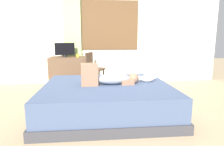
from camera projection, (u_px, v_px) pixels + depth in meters
The scene contains 10 objects.
ground_plane at pixel (110, 113), 3.17m from camera, with size 16.00×16.00×0.00m, color tan.
back_wall_with_window at pixel (103, 29), 5.22m from camera, with size 6.40×0.14×2.90m.
bed at pixel (107, 99), 3.17m from camera, with size 2.05×1.76×0.47m.
person_lying at pixel (107, 77), 3.12m from camera, with size 0.94×0.32×0.34m.
cat at pixel (147, 78), 3.29m from camera, with size 0.35×0.16×0.21m.
desk at pixel (69, 71), 4.94m from camera, with size 0.90×0.56×0.74m.
tv_monitor at pixel (65, 50), 4.83m from camera, with size 0.48×0.10×0.35m.
cup at pixel (78, 56), 4.79m from camera, with size 0.07×0.07×0.08m, color gold.
chair_by_desk at pixel (93, 67), 4.76m from camera, with size 0.50×0.50×0.86m.
curtain_left at pixel (73, 34), 5.05m from camera, with size 0.44×0.06×2.63m, color #ADCC75.
Camera 1 is at (-0.25, -2.99, 1.21)m, focal length 31.25 mm.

